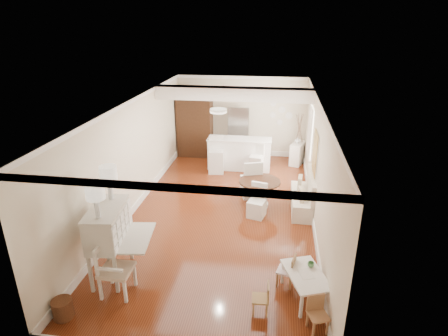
% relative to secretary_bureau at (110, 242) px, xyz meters
% --- Properties ---
extents(room, '(9.00, 9.04, 2.82)m').
position_rel_secretary_bureau_xyz_m(room, '(1.74, 3.06, 1.26)').
color(room, maroon).
rests_on(room, ground).
extents(secretary_bureau, '(1.26, 1.28, 1.44)m').
position_rel_secretary_bureau_xyz_m(secretary_bureau, '(0.00, 0.00, 0.00)').
color(secretary_bureau, beige).
rests_on(secretary_bureau, ground).
extents(gustavian_armchair, '(0.58, 0.58, 1.01)m').
position_rel_secretary_bureau_xyz_m(gustavian_armchair, '(0.31, -0.48, -0.22)').
color(gustavian_armchair, silver).
rests_on(gustavian_armchair, ground).
extents(wicker_basket, '(0.41, 0.41, 0.33)m').
position_rel_secretary_bureau_xyz_m(wicker_basket, '(-0.35, -1.18, -0.55)').
color(wicker_basket, '#58301B').
rests_on(wicker_basket, ground).
extents(kids_table, '(0.90, 1.14, 0.50)m').
position_rel_secretary_bureau_xyz_m(kids_table, '(3.60, -0.13, -0.47)').
color(kids_table, white).
rests_on(kids_table, ground).
extents(kids_chair_a, '(0.29, 0.29, 0.58)m').
position_rel_secretary_bureau_xyz_m(kids_chair_a, '(2.85, -0.60, -0.43)').
color(kids_chair_a, '#A17C49').
rests_on(kids_chair_a, ground).
extents(kids_chair_b, '(0.37, 0.37, 0.63)m').
position_rel_secretary_bureau_xyz_m(kids_chair_b, '(3.27, 0.18, -0.40)').
color(kids_chair_b, '#976F44').
rests_on(kids_chair_b, ground).
extents(kids_chair_c, '(0.38, 0.38, 0.61)m').
position_rel_secretary_bureau_xyz_m(kids_chair_c, '(3.76, -0.87, -0.42)').
color(kids_chair_c, '#A6724B').
rests_on(kids_chair_c, ground).
extents(banquette, '(0.52, 1.60, 0.98)m').
position_rel_secretary_bureau_xyz_m(banquette, '(3.69, 3.24, -0.23)').
color(banquette, silver).
rests_on(banquette, ground).
extents(dining_table, '(1.21, 1.21, 0.73)m').
position_rel_secretary_bureau_xyz_m(dining_table, '(2.60, 3.24, -0.36)').
color(dining_table, '#422415').
rests_on(dining_table, ground).
extents(slip_chair_near, '(0.50, 0.51, 0.85)m').
position_rel_secretary_bureau_xyz_m(slip_chair_near, '(2.57, 2.69, -0.30)').
color(slip_chair_near, white).
rests_on(slip_chair_near, ground).
extents(slip_chair_far, '(0.64, 0.66, 1.06)m').
position_rel_secretary_bureau_xyz_m(slip_chair_far, '(2.34, 3.84, -0.19)').
color(slip_chair_far, silver).
rests_on(slip_chair_far, ground).
extents(breakfast_counter, '(2.05, 0.65, 1.03)m').
position_rel_secretary_bureau_xyz_m(breakfast_counter, '(1.80, 5.84, -0.21)').
color(breakfast_counter, white).
rests_on(breakfast_counter, ground).
extents(bar_stool_left, '(0.52, 0.52, 1.17)m').
position_rel_secretary_bureau_xyz_m(bar_stool_left, '(1.11, 5.40, -0.14)').
color(bar_stool_left, silver).
rests_on(bar_stool_left, ground).
extents(bar_stool_right, '(0.46, 0.46, 0.99)m').
position_rel_secretary_bureau_xyz_m(bar_stool_right, '(2.38, 5.39, -0.23)').
color(bar_stool_right, white).
rests_on(bar_stool_right, ground).
extents(pantry_cabinet, '(1.20, 0.60, 2.30)m').
position_rel_secretary_bureau_xyz_m(pantry_cabinet, '(0.10, 6.92, 0.43)').
color(pantry_cabinet, '#381E11').
rests_on(pantry_cabinet, ground).
extents(fridge, '(0.75, 0.65, 1.80)m').
position_rel_secretary_bureau_xyz_m(fridge, '(2.00, 6.89, 0.18)').
color(fridge, silver).
rests_on(fridge, ground).
extents(sideboard, '(0.57, 0.83, 0.73)m').
position_rel_secretary_bureau_xyz_m(sideboard, '(3.70, 6.57, -0.35)').
color(sideboard, white).
rests_on(sideboard, ground).
extents(pencil_cup, '(0.12, 0.12, 0.09)m').
position_rel_secretary_bureau_xyz_m(pencil_cup, '(3.69, 0.09, -0.18)').
color(pencil_cup, '#549156').
rests_on(pencil_cup, kids_table).
extents(branch_vase, '(0.25, 0.25, 0.20)m').
position_rel_secretary_bureau_xyz_m(branch_vase, '(3.67, 6.59, 0.11)').
color(branch_vase, white).
rests_on(branch_vase, sideboard).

